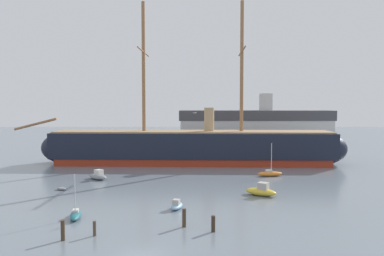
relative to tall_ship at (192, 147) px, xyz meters
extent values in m
cube|color=maroon|center=(0.00, 0.00, -3.15)|extent=(61.37, 11.21, 1.59)
cube|color=black|center=(0.00, 0.00, 0.48)|extent=(63.92, 11.68, 5.68)
ellipsoid|color=black|center=(-29.26, 0.98, -0.31)|extent=(11.74, 8.97, 7.27)
ellipsoid|color=black|center=(29.26, -0.98, -0.31)|extent=(11.74, 8.97, 7.27)
cube|color=#9E7F5B|center=(0.00, 0.00, 3.49)|extent=(62.62, 10.87, 0.34)
cylinder|color=#936642|center=(-11.13, 0.37, 18.10)|extent=(0.80, 0.80, 29.55)
cylinder|color=#936642|center=(-11.13, 0.37, 21.64)|extent=(0.83, 15.28, 0.32)
cylinder|color=#936642|center=(11.13, -0.37, 18.10)|extent=(0.80, 0.80, 29.55)
cylinder|color=#936642|center=(11.13, -0.37, 21.64)|extent=(0.83, 15.28, 0.32)
cylinder|color=#936642|center=(-36.40, 1.22, 5.16)|extent=(10.07, 0.91, 3.03)
cylinder|color=tan|center=(3.82, -0.13, 6.16)|extent=(2.27, 2.27, 5.68)
ellipsoid|color=#236670|center=(-14.12, -42.51, -3.56)|extent=(2.00, 4.31, 0.79)
cube|color=beige|center=(-14.16, -42.31, -3.11)|extent=(0.87, 1.15, 0.41)
cylinder|color=silver|center=(-14.08, -42.72, -0.93)|extent=(0.10, 0.10, 4.77)
ellipsoid|color=#7FB2D6|center=(-2.10, -38.30, -3.59)|extent=(2.04, 3.35, 0.73)
cube|color=#B2ADA3|center=(-2.15, -38.51, -3.00)|extent=(1.06, 1.14, 0.73)
ellipsoid|color=gray|center=(-21.00, -27.15, -3.73)|extent=(2.00, 1.52, 0.43)
cube|color=#B2ADA3|center=(-21.00, -27.15, -3.57)|extent=(0.45, 0.68, 0.07)
ellipsoid|color=gold|center=(10.27, -30.87, -3.39)|extent=(5.12, 4.19, 1.12)
cube|color=#B2ADA3|center=(10.56, -31.04, -2.50)|extent=(1.92, 1.87, 1.12)
ellipsoid|color=gray|center=(-17.30, -18.40, -3.44)|extent=(4.55, 4.09, 1.01)
cube|color=beige|center=(-17.06, -18.59, -2.63)|extent=(1.77, 1.74, 1.01)
ellipsoid|color=orange|center=(14.79, -15.21, -3.49)|extent=(5.03, 2.19, 0.92)
cube|color=#B2ADA3|center=(14.55, -15.25, -2.97)|extent=(1.33, 0.98, 0.49)
cylinder|color=silver|center=(15.03, -15.18, -0.41)|extent=(0.12, 0.12, 5.59)
ellipsoid|color=#7FB2D6|center=(-4.54, 11.64, -3.55)|extent=(2.77, 3.70, 0.80)
cube|color=beige|center=(-4.43, 11.85, -2.91)|extent=(1.29, 1.34, 0.80)
cylinder|color=#423323|center=(-0.98, -45.75, -2.92)|extent=(0.44, 0.44, 2.05)
cylinder|color=#382B1E|center=(2.18, -47.41, -3.08)|extent=(0.43, 0.43, 1.75)
cylinder|color=#4C3D2D|center=(-10.26, -48.72, -3.17)|extent=(0.33, 0.33, 1.57)
cylinder|color=#423323|center=(-13.11, -50.09, -2.92)|extent=(0.41, 0.41, 2.06)
cube|color=#565659|center=(17.73, 21.32, -3.55)|extent=(46.07, 12.34, 0.80)
cube|color=silver|center=(17.73, 21.32, 1.05)|extent=(41.88, 10.28, 8.41)
cube|color=#47474C|center=(17.73, 21.32, 6.63)|extent=(42.72, 10.49, 2.75)
cube|color=silver|center=(20.77, 21.32, 10.40)|extent=(3.20, 3.20, 4.79)
ellipsoid|color=silver|center=(0.29, -31.62, 8.49)|extent=(0.34, 0.22, 0.11)
sphere|color=silver|center=(0.48, -31.70, 8.50)|extent=(0.09, 0.09, 0.09)
cube|color=#ADA89E|center=(0.43, -31.28, 8.51)|extent=(0.34, 0.62, 0.13)
cube|color=#ADA89E|center=(0.16, -31.96, 8.51)|extent=(0.34, 0.62, 0.13)
camera|label=1|loc=(-0.10, -88.28, 9.76)|focal=36.23mm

